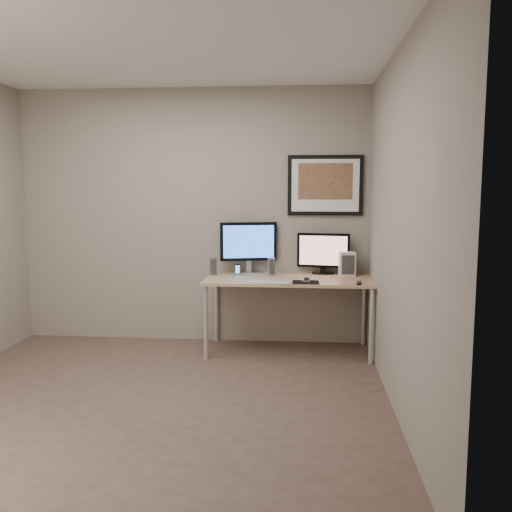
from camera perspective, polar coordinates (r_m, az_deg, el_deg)
The scene contains 14 objects.
floor at distance 4.29m, azimuth -11.10°, elevation -14.78°, with size 3.60×3.60×0.00m, color #4C3A2F.
room at distance 4.41m, azimuth -10.00°, elevation 7.72°, with size 3.60×3.60×3.60m.
desk at distance 5.25m, azimuth 3.45°, elevation -3.04°, with size 1.60×0.70×0.73m.
framed_art at distance 5.50m, azimuth 7.30°, elevation 7.40°, with size 0.75×0.04×0.60m.
monitor_large at distance 5.47m, azimuth -0.80°, elevation 1.14°, with size 0.57×0.24×0.52m.
monitor_tv at distance 5.48m, azimuth 7.10°, elevation 0.38°, with size 0.53×0.15×0.41m.
speaker_left at distance 5.39m, azimuth -4.54°, elevation -1.07°, with size 0.07×0.07×0.19m, color #B1B1B6.
speaker_right at distance 5.36m, azimuth 1.62°, elevation -1.13°, with size 0.07×0.07×0.18m, color #B1B1B6.
phone_dock at distance 5.36m, azimuth -1.96°, elevation -1.48°, with size 0.05×0.05×0.12m, color black.
keyboard at distance 4.96m, azimuth 1.44°, elevation -2.78°, with size 0.39×0.10×0.01m, color silver.
mousepad at distance 5.01m, azimuth 5.25°, elevation -2.77°, with size 0.24×0.22×0.00m, color black.
mouse at distance 5.04m, azimuth 5.36°, elevation -2.44°, with size 0.07×0.12×0.04m, color black.
remote at distance 5.00m, azimuth 10.79°, elevation -2.79°, with size 0.04×0.15×0.02m, color black.
fan_unit at distance 5.41m, azimuth 9.57°, elevation -0.84°, with size 0.16×0.11×0.24m, color silver.
Camera 1 is at (1.13, -3.82, 1.59)m, focal length 38.00 mm.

